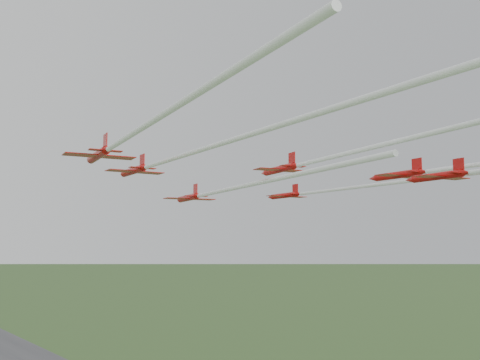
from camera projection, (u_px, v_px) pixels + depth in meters
jet_lead at (221, 191)px, 87.58m from camera, size 18.74×63.11×2.90m
jet_row2_left at (183, 155)px, 70.35m from camera, size 12.44×68.40×2.74m
jet_row2_right at (322, 191)px, 90.67m from camera, size 8.69×46.21×2.34m
jet_row3_left at (126, 138)px, 56.55m from camera, size 14.22×54.39×2.66m
jet_row3_mid at (329, 158)px, 64.24m from camera, size 14.07×48.66×2.39m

